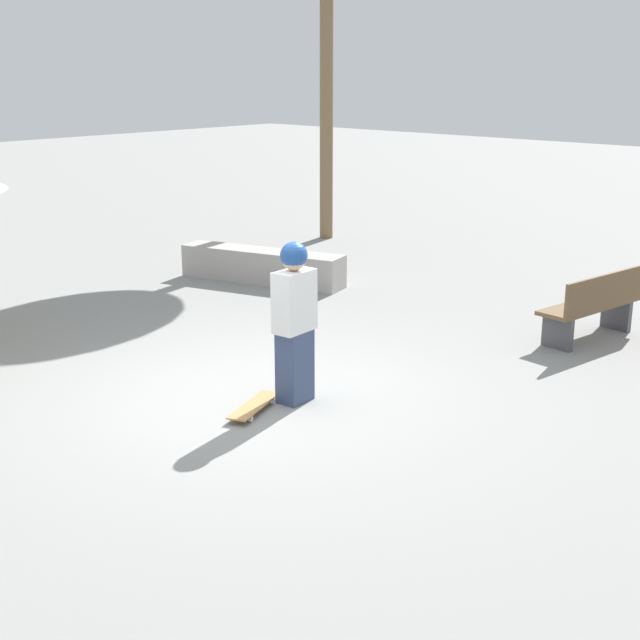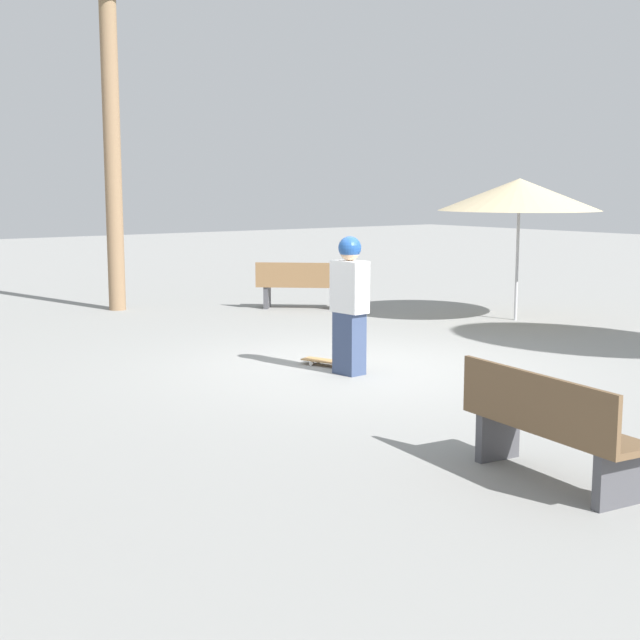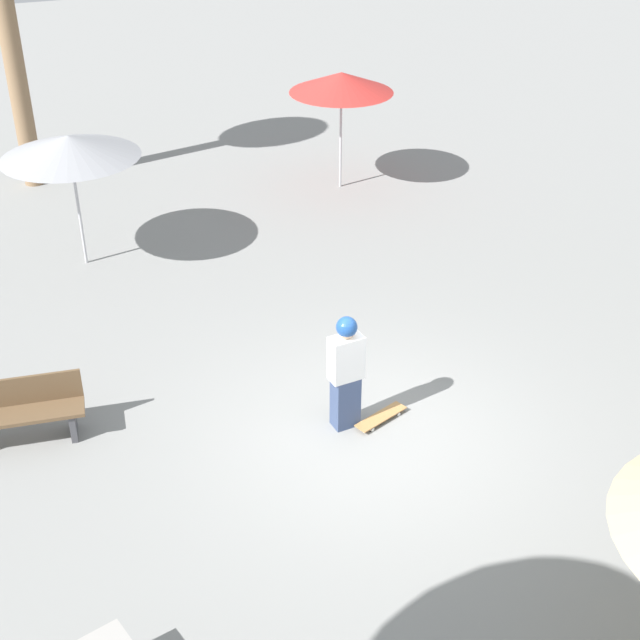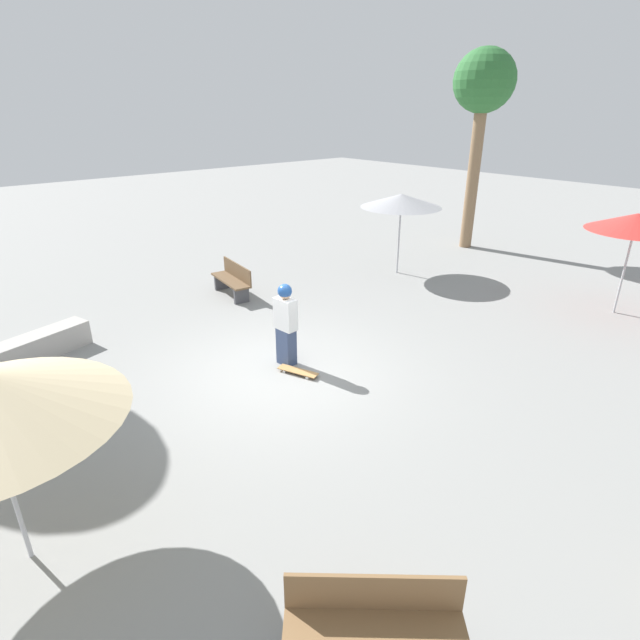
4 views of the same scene
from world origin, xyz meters
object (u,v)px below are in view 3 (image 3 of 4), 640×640
at_px(skater_main, 346,369).
at_px(bench_far, 20,412).
at_px(shade_umbrella_red, 341,82).
at_px(skateboard, 381,417).
at_px(shade_umbrella_grey, 69,147).

xyz_separation_m(skater_main, bench_far, (3.94, -1.27, -0.45)).
xyz_separation_m(skater_main, shade_umbrella_red, (-3.17, -7.57, 1.32)).
bearing_deg(shade_umbrella_red, skateboard, 70.64).
bearing_deg(skater_main, shade_umbrella_red, 62.31).
distance_m(skater_main, bench_far, 4.17).
xyz_separation_m(skateboard, shade_umbrella_red, (-2.70, -7.68, 2.14)).
bearing_deg(skateboard, shade_umbrella_grey, 94.48).
distance_m(shade_umbrella_red, shade_umbrella_grey, 5.76).
bearing_deg(shade_umbrella_red, skater_main, 67.30).
distance_m(skater_main, shade_umbrella_grey, 6.59).
relative_size(bench_far, shade_umbrella_grey, 0.71).
bearing_deg(skater_main, shade_umbrella_grey, 106.61).
bearing_deg(shade_umbrella_grey, shade_umbrella_red, -164.26).
distance_m(skater_main, skateboard, 0.95).
distance_m(skateboard, shade_umbrella_red, 8.42).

